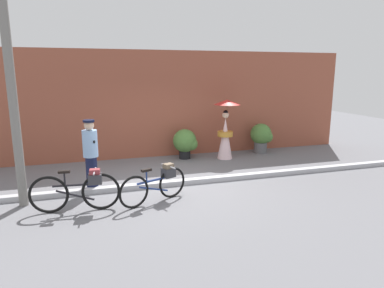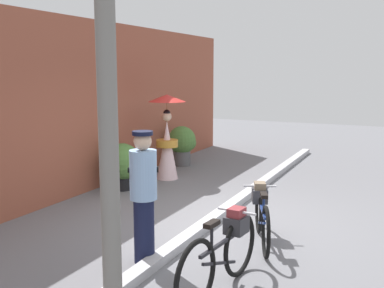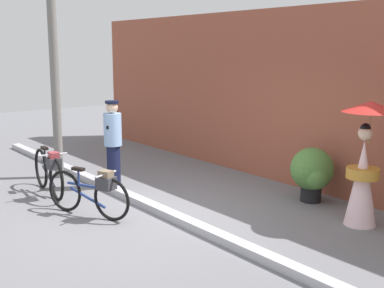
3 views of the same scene
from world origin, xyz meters
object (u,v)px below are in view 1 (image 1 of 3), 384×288
(bicycle_far_side, at_px, (157,183))
(utility_pole, at_px, (12,90))
(bicycle_near_officer, at_px, (79,190))
(person_officer, at_px, (91,154))
(potted_plant_small, at_px, (262,136))
(potted_plant_by_door, at_px, (186,142))
(person_with_parasol, at_px, (226,129))

(bicycle_far_side, distance_m, utility_pole, 3.43)
(bicycle_far_side, bearing_deg, bicycle_near_officer, -178.08)
(bicycle_far_side, height_order, person_officer, person_officer)
(bicycle_far_side, distance_m, potted_plant_small, 5.54)
(person_officer, bearing_deg, potted_plant_small, 22.31)
(utility_pole, bearing_deg, bicycle_far_side, -12.52)
(bicycle_far_side, height_order, potted_plant_by_door, potted_plant_by_door)
(person_with_parasol, bearing_deg, potted_plant_by_door, 164.63)
(utility_pole, bearing_deg, potted_plant_small, 21.91)
(person_officer, distance_m, utility_pole, 2.12)
(bicycle_near_officer, distance_m, utility_pole, 2.35)
(bicycle_far_side, distance_m, person_with_parasol, 4.22)
(person_officer, height_order, potted_plant_small, person_officer)
(potted_plant_by_door, bearing_deg, person_officer, -141.93)
(person_with_parasol, relative_size, potted_plant_by_door, 1.98)
(potted_plant_by_door, xyz_separation_m, utility_pole, (-4.34, -2.81, 1.86))
(potted_plant_by_door, height_order, utility_pole, utility_pole)
(potted_plant_by_door, bearing_deg, person_with_parasol, -15.37)
(person_with_parasol, xyz_separation_m, potted_plant_small, (1.49, 0.37, -0.39))
(potted_plant_by_door, height_order, potted_plant_small, potted_plant_small)
(bicycle_near_officer, height_order, potted_plant_by_door, potted_plant_by_door)
(bicycle_near_officer, bearing_deg, person_with_parasol, 35.27)
(person_officer, distance_m, person_with_parasol, 4.60)
(person_officer, xyz_separation_m, potted_plant_by_door, (2.93, 2.30, -0.36))
(bicycle_near_officer, relative_size, bicycle_far_side, 1.14)
(person_with_parasol, distance_m, utility_pole, 6.26)
(potted_plant_by_door, bearing_deg, bicycle_far_side, -115.08)
(bicycle_near_officer, distance_m, bicycle_far_side, 1.60)
(bicycle_near_officer, relative_size, potted_plant_small, 1.73)
(potted_plant_by_door, distance_m, utility_pole, 5.49)
(potted_plant_by_door, distance_m, potted_plant_small, 2.73)
(bicycle_far_side, relative_size, potted_plant_small, 1.52)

